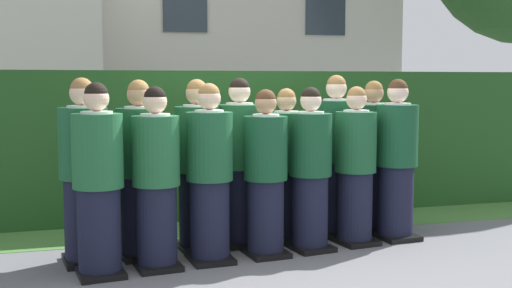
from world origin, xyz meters
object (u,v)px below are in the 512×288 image
at_px(student_front_row_1, 156,183).
at_px(student_rear_row_0, 84,175).
at_px(student_front_row_4, 310,173).
at_px(student_rear_row_5, 335,159).
at_px(student_rear_row_6, 373,159).
at_px(student_front_row_2, 210,177).
at_px(student_front_row_6, 396,163).
at_px(student_front_row_3, 266,177).
at_px(student_front_row_5, 355,169).
at_px(student_rear_row_2, 197,169).
at_px(student_front_row_0, 98,184).
at_px(student_rear_row_1, 140,173).
at_px(student_rear_row_3, 240,166).
at_px(student_rear_row_4, 286,168).

bearing_deg(student_front_row_1, student_rear_row_0, 150.30).
height_order(student_front_row_4, student_rear_row_0, student_rear_row_0).
height_order(student_rear_row_5, student_rear_row_6, student_rear_row_5).
distance_m(student_front_row_2, student_rear_row_0, 1.14).
distance_m(student_front_row_1, student_front_row_6, 2.60).
xyz_separation_m(student_front_row_4, student_rear_row_6, (0.99, 0.63, 0.03)).
xyz_separation_m(student_front_row_6, student_rear_row_6, (-0.05, 0.46, -0.01)).
bearing_deg(student_front_row_3, student_rear_row_5, 32.32).
distance_m(student_front_row_5, student_rear_row_5, 0.44).
xyz_separation_m(student_front_row_5, student_rear_row_5, (-0.03, 0.44, 0.06)).
bearing_deg(student_front_row_5, student_rear_row_2, 171.48).
xyz_separation_m(student_rear_row_0, student_rear_row_2, (1.09, 0.21, -0.01)).
bearing_deg(student_front_row_0, student_rear_row_5, 18.34).
bearing_deg(student_rear_row_5, student_rear_row_6, 10.41).
distance_m(student_front_row_0, student_front_row_5, 2.60).
bearing_deg(student_rear_row_1, student_front_row_4, -6.95).
distance_m(student_front_row_5, student_front_row_6, 0.51).
bearing_deg(student_rear_row_5, student_front_row_4, -132.68).
distance_m(student_front_row_1, student_rear_row_2, 0.73).
bearing_deg(student_rear_row_3, student_front_row_1, -146.23).
distance_m(student_front_row_3, student_front_row_5, 1.03).
bearing_deg(student_front_row_1, student_rear_row_5, 20.42).
bearing_deg(student_front_row_5, student_front_row_4, -169.19).
relative_size(student_rear_row_3, student_rear_row_5, 0.98).
bearing_deg(student_front_row_0, student_rear_row_3, 26.20).
bearing_deg(student_rear_row_6, student_rear_row_0, -170.96).
relative_size(student_front_row_0, student_front_row_5, 1.03).
height_order(student_front_row_5, student_rear_row_6, student_rear_row_6).
bearing_deg(student_rear_row_4, student_front_row_3, -125.62).
relative_size(student_rear_row_2, student_rear_row_4, 1.06).
xyz_separation_m(student_front_row_3, student_rear_row_4, (0.39, 0.54, 0.00)).
bearing_deg(student_front_row_2, student_rear_row_0, 166.60).
bearing_deg(student_rear_row_6, student_rear_row_3, -171.83).
height_order(student_rear_row_2, student_rear_row_6, student_rear_row_2).
relative_size(student_front_row_1, student_rear_row_0, 0.95).
height_order(student_front_row_1, student_front_row_3, student_front_row_1).
relative_size(student_front_row_3, student_rear_row_0, 0.94).
bearing_deg(student_front_row_2, student_front_row_0, -170.50).
bearing_deg(student_front_row_4, student_front_row_2, -172.65).
xyz_separation_m(student_front_row_0, student_rear_row_2, (0.98, 0.64, 0.01)).
bearing_deg(student_rear_row_2, student_front_row_5, -8.52).
bearing_deg(student_rear_row_1, student_front_row_0, -128.68).
xyz_separation_m(student_front_row_1, student_front_row_6, (2.57, 0.39, 0.03)).
height_order(student_front_row_5, student_rear_row_5, student_rear_row_5).
bearing_deg(student_rear_row_1, student_front_row_1, -76.54).
height_order(student_rear_row_2, student_rear_row_4, student_rear_row_2).
distance_m(student_front_row_4, student_front_row_6, 1.05).
distance_m(student_rear_row_4, student_rear_row_5, 0.60).
relative_size(student_front_row_3, student_rear_row_6, 0.95).
xyz_separation_m(student_front_row_2, student_rear_row_5, (1.53, 0.67, 0.04)).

